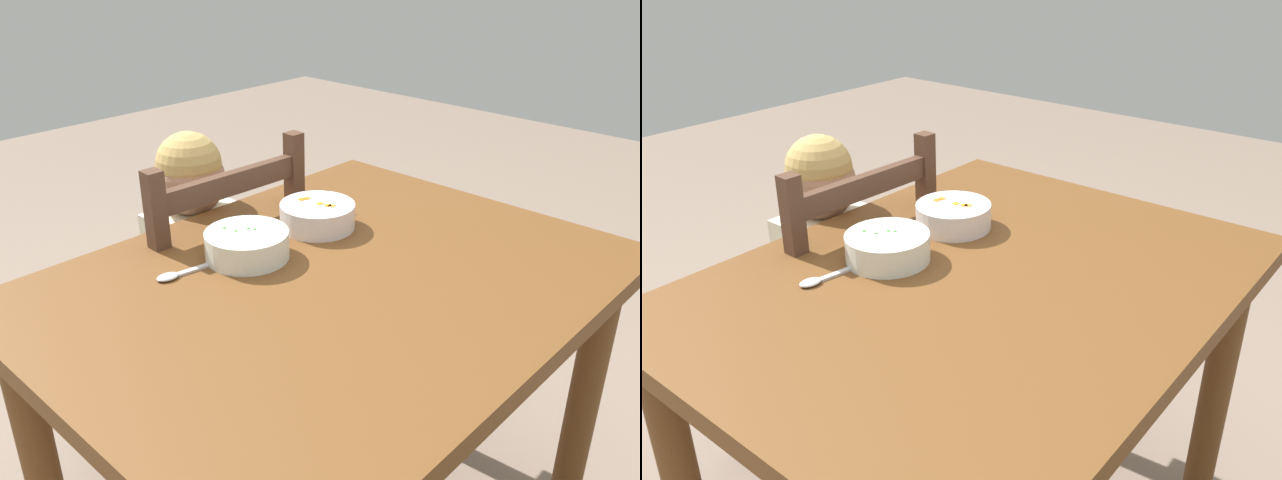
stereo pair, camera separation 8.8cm
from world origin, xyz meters
TOP-DOWN VIEW (x-y plane):
  - dining_table at (0.00, 0.00)m, footprint 1.11×0.85m
  - dining_chair at (0.04, 0.47)m, footprint 0.44×0.44m
  - child_figure at (0.04, 0.47)m, footprint 0.32×0.31m
  - bowl_of_peas at (-0.06, 0.18)m, footprint 0.17×0.17m
  - bowl_of_carrots at (0.14, 0.18)m, footprint 0.17×0.17m
  - spoon at (-0.20, 0.21)m, footprint 0.14×0.04m

SIDE VIEW (x-z plane):
  - dining_chair at x=0.04m, z-range -0.02..0.91m
  - child_figure at x=0.04m, z-range 0.15..1.09m
  - dining_table at x=0.00m, z-range 0.26..1.02m
  - spoon at x=-0.20m, z-range 0.76..0.77m
  - bowl_of_carrots at x=0.14m, z-range 0.76..0.82m
  - bowl_of_peas at x=-0.06m, z-range 0.76..0.82m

